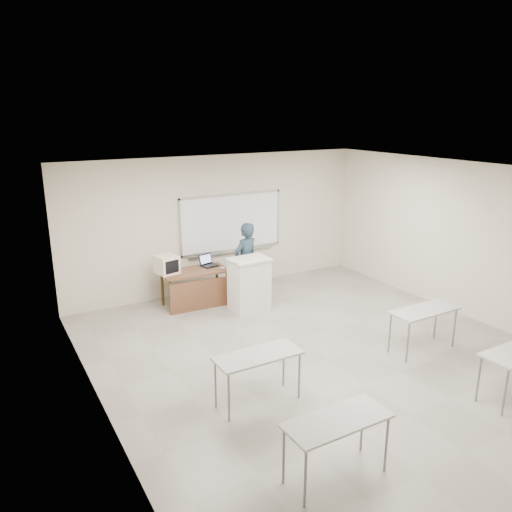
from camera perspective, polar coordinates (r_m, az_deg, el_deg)
floor at (r=8.39m, az=8.16°, el=-11.67°), size 7.00×8.00×0.01m
whiteboard at (r=11.20m, az=-2.82°, el=3.76°), size 2.48×0.10×1.31m
student_desks at (r=7.19m, az=15.08°, el=-11.03°), size 4.40×2.20×0.73m
instructor_desk at (r=10.29m, az=-6.79°, el=-2.98°), size 1.34×0.67×0.75m
podium at (r=10.04m, az=-0.78°, el=-3.24°), size 0.77×0.56×1.09m
crt_monitor at (r=10.19m, az=-10.23°, el=-0.96°), size 0.40×0.45×0.38m
laptop at (r=10.58m, az=-5.42°, el=-0.81°), size 0.32×0.30×0.24m
mouse at (r=10.35m, az=-3.84°, el=-1.38°), size 0.11×0.07×0.04m
keyboard at (r=9.70m, az=-1.22°, el=-0.50°), size 0.51×0.28×0.03m
presenter at (r=10.45m, az=-1.18°, el=-0.72°), size 0.71×0.57×1.69m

